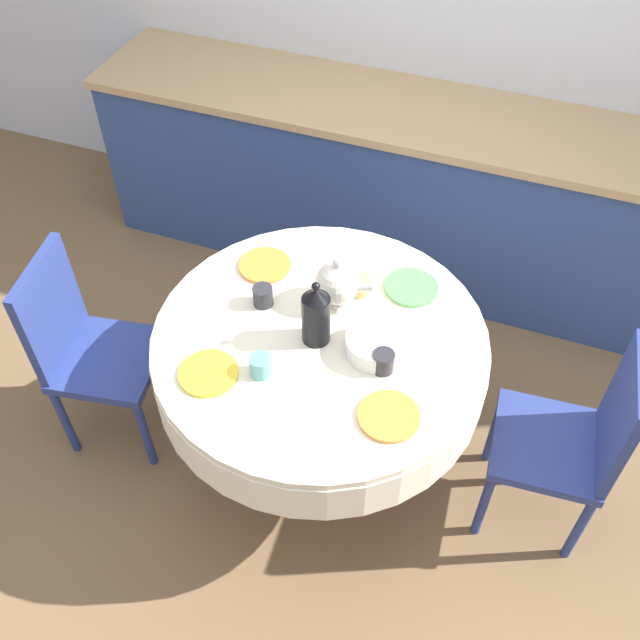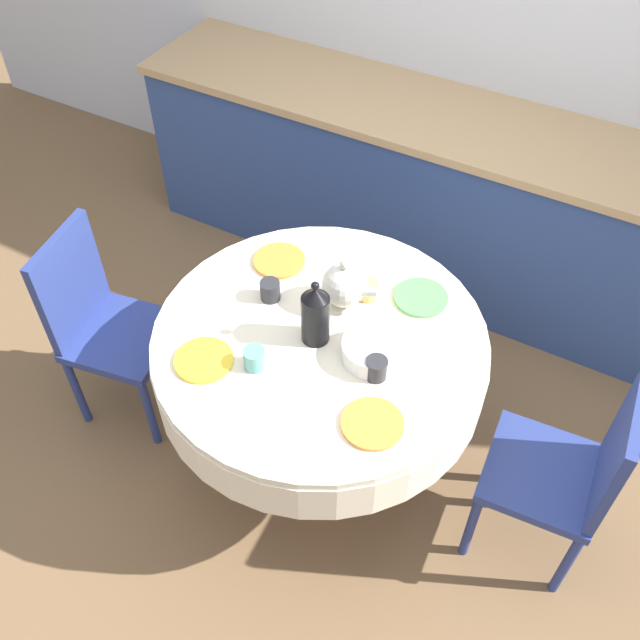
% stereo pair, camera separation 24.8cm
% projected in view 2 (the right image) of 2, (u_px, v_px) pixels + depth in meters
% --- Properties ---
extents(ground_plane, '(12.00, 12.00, 0.00)m').
position_uv_depth(ground_plane, '(320.00, 453.00, 3.11)').
color(ground_plane, brown).
extents(wall_back, '(7.00, 0.05, 2.60)m').
position_uv_depth(wall_back, '(502.00, 9.00, 3.16)').
color(wall_back, silver).
rests_on(wall_back, ground_plane).
extents(kitchen_counter, '(3.24, 0.64, 0.92)m').
position_uv_depth(kitchen_counter, '(449.00, 201.00, 3.57)').
color(kitchen_counter, '#2D4784').
rests_on(kitchen_counter, ground_plane).
extents(dining_table, '(1.22, 1.22, 0.77)m').
position_uv_depth(dining_table, '(320.00, 358.00, 2.64)').
color(dining_table, tan).
rests_on(dining_table, ground_plane).
extents(chair_left, '(0.43, 0.43, 0.93)m').
position_uv_depth(chair_left, '(570.00, 470.00, 2.47)').
color(chair_left, navy).
rests_on(chair_left, ground_plane).
extents(chair_right, '(0.46, 0.46, 0.93)m').
position_uv_depth(chair_right, '(103.00, 320.00, 2.95)').
color(chair_right, navy).
rests_on(chair_right, ground_plane).
extents(plate_near_left, '(0.21, 0.21, 0.01)m').
position_uv_depth(plate_near_left, '(204.00, 360.00, 2.46)').
color(plate_near_left, yellow).
rests_on(plate_near_left, dining_table).
extents(cup_near_left, '(0.08, 0.08, 0.08)m').
position_uv_depth(cup_near_left, '(254.00, 359.00, 2.42)').
color(cup_near_left, '#5BA39E').
rests_on(cup_near_left, dining_table).
extents(plate_near_right, '(0.21, 0.21, 0.01)m').
position_uv_depth(plate_near_right, '(372.00, 424.00, 2.28)').
color(plate_near_right, orange).
rests_on(plate_near_right, dining_table).
extents(cup_near_right, '(0.08, 0.08, 0.08)m').
position_uv_depth(cup_near_right, '(376.00, 368.00, 2.39)').
color(cup_near_right, '#28282D').
rests_on(cup_near_right, dining_table).
extents(plate_far_left, '(0.21, 0.21, 0.01)m').
position_uv_depth(plate_far_left, '(279.00, 261.00, 2.80)').
color(plate_far_left, orange).
rests_on(plate_far_left, dining_table).
extents(cup_far_left, '(0.08, 0.08, 0.08)m').
position_uv_depth(cup_far_left, '(270.00, 290.00, 2.64)').
color(cup_far_left, '#28282D').
rests_on(cup_far_left, dining_table).
extents(plate_far_right, '(0.21, 0.21, 0.01)m').
position_uv_depth(plate_far_right, '(421.00, 297.00, 2.66)').
color(plate_far_right, '#5BA85B').
rests_on(plate_far_right, dining_table).
extents(cup_far_right, '(0.08, 0.08, 0.08)m').
position_uv_depth(cup_far_right, '(369.00, 289.00, 2.65)').
color(cup_far_right, '#DBB766').
rests_on(cup_far_right, dining_table).
extents(coffee_carafe, '(0.10, 0.10, 0.27)m').
position_uv_depth(coffee_carafe, '(315.00, 315.00, 2.45)').
color(coffee_carafe, black).
rests_on(coffee_carafe, dining_table).
extents(teapot, '(0.23, 0.17, 0.21)m').
position_uv_depth(teapot, '(344.00, 285.00, 2.58)').
color(teapot, silver).
rests_on(teapot, dining_table).
extents(fruit_bowl, '(0.22, 0.22, 0.07)m').
position_uv_depth(fruit_bowl, '(373.00, 349.00, 2.45)').
color(fruit_bowl, silver).
rests_on(fruit_bowl, dining_table).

